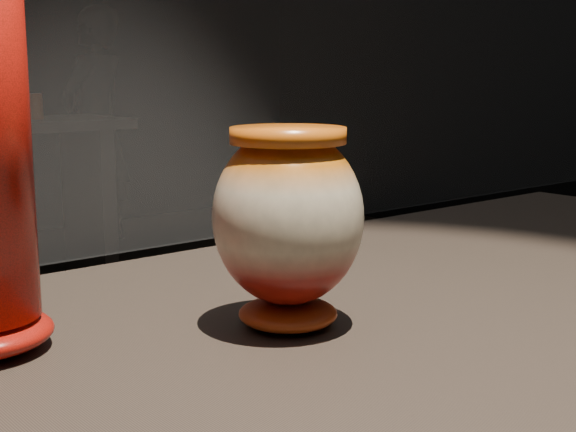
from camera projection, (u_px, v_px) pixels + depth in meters
name	position (u px, v px, depth m)	size (l,w,h in m)	color
main_vase	(288.00, 220.00, 0.78)	(0.18, 0.18, 0.20)	maroon
back_vase_right	(36.00, 106.00, 4.05)	(0.07, 0.07, 0.13)	#9C3D16
visitor	(96.00, 126.00, 5.28)	(0.57, 0.37, 1.56)	black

